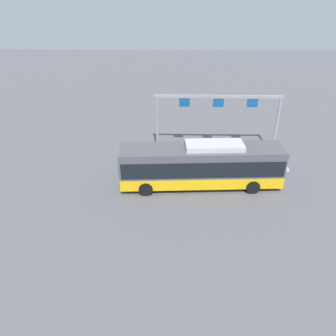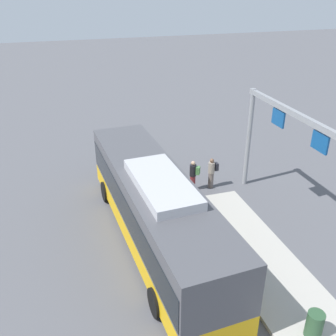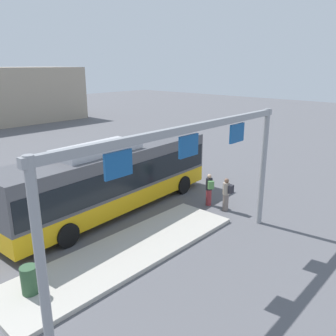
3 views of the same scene
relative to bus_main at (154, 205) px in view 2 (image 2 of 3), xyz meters
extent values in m
plane|color=#56565B|center=(0.01, 0.00, -1.81)|extent=(120.00, 120.00, 0.00)
cube|color=#B2ADA3|center=(-2.34, -3.59, -1.73)|extent=(10.00, 2.80, 0.16)
cube|color=#EAAD14|center=(0.01, 0.00, -1.04)|extent=(11.82, 3.18, 0.85)
cube|color=#4C4C51|center=(0.01, 0.00, 0.34)|extent=(11.82, 3.18, 1.90)
cube|color=black|center=(0.01, 0.00, 0.14)|extent=(11.59, 3.20, 1.20)
cube|color=black|center=(5.86, 0.34, 0.24)|extent=(0.16, 2.12, 1.50)
cube|color=#B7B7BC|center=(-0.87, -0.05, 1.47)|extent=(4.19, 1.99, 0.36)
cube|color=orange|center=(5.79, 0.34, 1.09)|extent=(0.22, 1.75, 0.28)
cylinder|color=black|center=(3.98, 1.43, -1.31)|extent=(1.02, 0.36, 1.00)
cylinder|color=black|center=(4.12, -0.96, -1.31)|extent=(1.02, 0.36, 1.00)
cylinder|color=black|center=(-3.70, 0.99, -1.31)|extent=(1.02, 0.36, 1.00)
cylinder|color=black|center=(-3.56, -1.41, -1.31)|extent=(1.02, 0.36, 1.00)
cylinder|color=maroon|center=(3.67, -3.05, -1.39)|extent=(0.39, 0.39, 0.85)
cylinder|color=black|center=(3.67, -3.05, -0.66)|extent=(0.47, 0.47, 0.60)
sphere|color=tan|center=(3.67, -3.05, -0.25)|extent=(0.22, 0.22, 0.22)
cube|color=#4C8447|center=(3.52, -3.26, -0.63)|extent=(0.33, 0.31, 0.40)
cylinder|color=slate|center=(3.67, -4.07, -1.39)|extent=(0.28, 0.28, 0.85)
cylinder|color=gray|center=(3.67, -4.07, -0.66)|extent=(0.34, 0.34, 0.60)
sphere|color=brown|center=(3.67, -4.07, -0.25)|extent=(0.22, 0.22, 0.22)
cube|color=#26262D|center=(3.67, -4.33, -0.63)|extent=(0.28, 0.18, 0.40)
cylinder|color=gray|center=(3.51, -5.99, 0.79)|extent=(0.24, 0.24, 5.20)
cube|color=gray|center=(-1.70, -5.99, 3.24)|extent=(10.83, 0.20, 0.24)
cube|color=#144C8C|center=(-1.70, -5.99, 2.69)|extent=(0.90, 0.08, 0.70)
cube|color=#144C8C|center=(1.16, -5.99, 2.69)|extent=(0.90, 0.08, 0.70)
cylinder|color=#2D5133|center=(-6.08, -3.32, -1.20)|extent=(0.52, 0.52, 0.90)
camera|label=1|loc=(1.93, 21.41, 11.39)|focal=35.58mm
camera|label=2|loc=(-12.57, 3.33, 8.20)|focal=40.78mm
camera|label=3|loc=(-10.08, -12.71, 5.16)|focal=37.27mm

